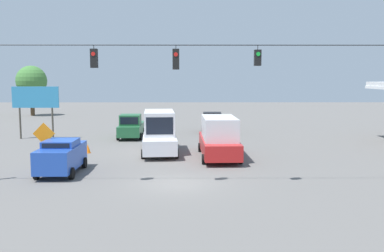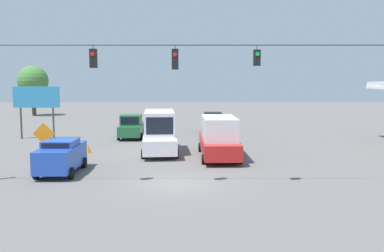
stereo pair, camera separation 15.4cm
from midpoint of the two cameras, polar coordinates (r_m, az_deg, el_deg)
ground_plane at (r=22.14m, az=-1.96°, el=-7.68°), size 140.00×140.00×0.00m
overhead_signal_span at (r=21.15m, az=-2.22°, el=4.78°), size 23.73×0.38×7.72m
box_truck_red_crossing_near at (r=28.83m, az=3.77°, el=-1.54°), size 2.69×7.02×2.79m
pickup_truck_green_withflow_far at (r=38.85m, az=-7.92°, el=-0.09°), size 2.26×5.60×2.12m
box_truck_white_withflow_mid at (r=30.96m, az=-4.22°, el=-0.82°), size 2.92×6.99×2.99m
sedan_blue_parked_shoulder at (r=25.34m, az=-16.89°, el=-3.81°), size 2.11×4.42×1.92m
sedan_black_oncoming_deep at (r=41.94m, az=2.90°, el=0.52°), size 2.22×4.37×1.97m
traffic_cone_nearest at (r=26.96m, az=-15.87°, el=-4.65°), size 0.40×0.40×0.63m
traffic_cone_second at (r=29.26m, az=-14.71°, el=-3.74°), size 0.40×0.40×0.63m
traffic_cone_third at (r=31.63m, az=-13.55°, el=-2.94°), size 0.40×0.40×0.63m
roadside_billboard at (r=39.93m, az=-19.93°, el=3.20°), size 4.08×0.16×4.60m
work_zone_sign at (r=26.01m, az=-18.98°, el=-1.43°), size 1.27×0.06×2.84m
tree_horizon_left at (r=64.11m, az=-20.38°, el=5.63°), size 4.23×4.23×7.00m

